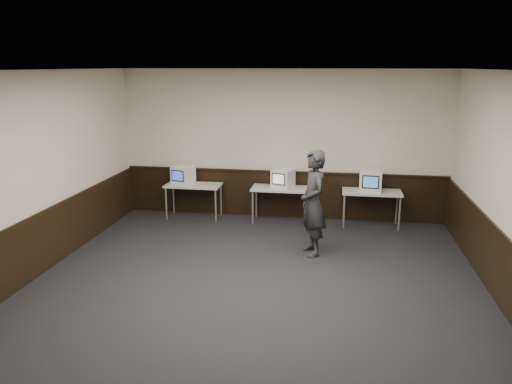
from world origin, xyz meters
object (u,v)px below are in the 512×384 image
(emac_center, at_px, (283,178))
(person, at_px, (313,203))
(desk_center, at_px, (280,191))
(desk_right, at_px, (372,194))
(emac_left, at_px, (183,175))
(emac_right, at_px, (371,181))
(desk_left, at_px, (193,187))

(emac_center, height_order, person, person)
(desk_center, relative_size, desk_right, 1.00)
(desk_center, distance_m, desk_right, 1.90)
(emac_center, bearing_deg, person, -48.39)
(emac_left, xyz_separation_m, emac_right, (3.99, -0.01, 0.02))
(desk_left, xyz_separation_m, person, (2.68, -1.78, 0.25))
(desk_left, bearing_deg, emac_right, 0.03)
(desk_left, distance_m, emac_left, 0.36)
(desk_right, height_order, emac_left, emac_left)
(desk_left, xyz_separation_m, desk_center, (1.90, 0.00, 0.00))
(emac_left, height_order, emac_center, emac_left)
(emac_left, relative_size, person, 0.28)
(desk_right, relative_size, emac_right, 2.38)
(desk_right, height_order, emac_right, emac_right)
(desk_left, xyz_separation_m, emac_center, (1.95, 0.04, 0.27))
(desk_left, bearing_deg, desk_right, 0.00)
(desk_left, distance_m, desk_right, 3.80)
(emac_right, bearing_deg, emac_left, -176.34)
(emac_right, bearing_deg, person, -117.46)
(desk_center, xyz_separation_m, emac_left, (-2.13, 0.01, 0.27))
(desk_left, bearing_deg, emac_left, 177.08)
(desk_right, bearing_deg, desk_center, 180.00)
(desk_right, relative_size, person, 0.64)
(desk_right, relative_size, emac_left, 2.33)
(desk_left, bearing_deg, emac_center, 1.14)
(desk_center, distance_m, emac_right, 1.88)
(person, bearing_deg, desk_left, -145.04)
(person, bearing_deg, emac_center, -179.67)
(desk_center, height_order, emac_right, emac_right)
(emac_center, bearing_deg, emac_left, -159.48)
(desk_left, relative_size, desk_right, 1.00)
(emac_right, bearing_deg, desk_center, -176.13)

